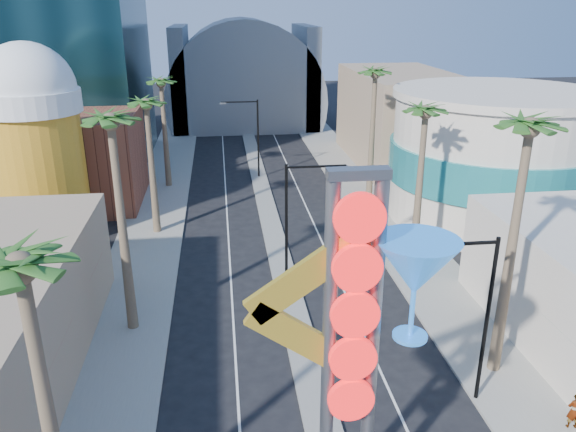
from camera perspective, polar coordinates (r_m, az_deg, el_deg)
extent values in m
cube|color=gray|center=(49.89, -13.15, 0.57)|extent=(5.00, 100.00, 0.15)
cube|color=gray|center=(51.30, 8.42, 1.47)|extent=(5.00, 100.00, 0.15)
cube|color=gray|center=(52.53, -2.50, 2.14)|extent=(1.60, 84.00, 0.15)
cube|color=brown|center=(52.71, -20.26, 5.38)|extent=(10.00, 10.00, 8.00)
cube|color=tan|center=(63.94, 11.33, 9.70)|extent=(10.00, 20.00, 10.00)
cylinder|color=#C7881A|center=(45.26, -23.75, 3.83)|extent=(6.40, 6.40, 10.00)
cylinder|color=white|center=(44.16, -24.77, 10.53)|extent=(7.00, 7.00, 1.60)
sphere|color=white|center=(44.05, -24.92, 11.55)|extent=(6.60, 6.60, 6.60)
cylinder|color=beige|center=(48.45, 20.07, 5.36)|extent=(16.00, 16.00, 10.00)
cylinder|color=teal|center=(48.45, 20.07, 5.36)|extent=(16.60, 16.60, 3.00)
cylinder|color=beige|center=(47.44, 20.86, 11.53)|extent=(16.60, 16.60, 0.60)
cylinder|color=slate|center=(84.70, -4.44, 11.98)|extent=(22.00, 16.00, 22.00)
cube|color=slate|center=(84.38, -10.79, 13.71)|extent=(2.00, 16.00, 14.00)
cube|color=slate|center=(85.18, 1.74, 14.11)|extent=(2.00, 16.00, 14.00)
cylinder|color=slate|center=(18.17, 4.14, -13.89)|extent=(0.44, 0.44, 12.00)
cylinder|color=slate|center=(18.46, 8.53, -13.48)|extent=(0.44, 0.44, 12.00)
cube|color=slate|center=(15.75, 7.19, 4.31)|extent=(1.80, 0.50, 0.30)
cylinder|color=red|center=(15.81, 7.30, -0.22)|extent=(1.50, 0.25, 1.50)
cylinder|color=red|center=(16.43, 7.06, -5.28)|extent=(1.50, 0.25, 1.50)
cylinder|color=red|center=(17.16, 6.83, -9.93)|extent=(1.50, 0.25, 1.50)
cylinder|color=red|center=(18.00, 6.61, -14.18)|extent=(1.50, 0.25, 1.50)
cylinder|color=red|center=(18.92, 6.41, -18.04)|extent=(1.50, 0.25, 1.50)
cube|color=gold|center=(16.65, 1.31, -6.48)|extent=(3.47, 0.25, 2.80)
cube|color=gold|center=(17.65, 1.26, -12.26)|extent=(3.47, 0.25, 2.80)
cone|color=blue|center=(17.37, 12.87, -5.09)|extent=(2.60, 2.60, 1.80)
cylinder|color=blue|center=(18.11, 12.47, -9.65)|extent=(0.16, 0.16, 1.60)
cylinder|color=blue|center=(18.52, 12.27, -11.79)|extent=(1.10, 1.10, 0.12)
cylinder|color=black|center=(34.35, -0.17, -1.16)|extent=(0.18, 0.18, 8.00)
cube|color=black|center=(33.37, 2.91, 5.04)|extent=(3.60, 0.12, 0.12)
cube|color=slate|center=(33.70, 5.60, 4.95)|extent=(0.60, 0.25, 0.18)
cylinder|color=black|center=(57.22, -3.05, 7.77)|extent=(0.18, 0.18, 8.00)
cube|color=black|center=(56.40, -4.98, 11.47)|extent=(3.60, 0.12, 0.12)
cube|color=slate|center=(56.39, -6.64, 11.30)|extent=(0.60, 0.25, 0.18)
cylinder|color=black|center=(25.89, 19.50, -10.24)|extent=(0.18, 0.18, 8.00)
cube|color=black|center=(23.55, 17.05, -2.73)|extent=(3.24, 0.12, 0.12)
cube|color=slate|center=(23.06, 13.74, -3.17)|extent=(0.60, 0.25, 0.18)
cylinder|color=brown|center=(18.63, -22.95, -19.57)|extent=(0.40, 0.40, 10.50)
sphere|color=#21511B|center=(15.92, -25.57, -4.80)|extent=(2.40, 2.40, 2.40)
cylinder|color=brown|center=(30.23, -16.43, -1.62)|extent=(0.40, 0.40, 11.50)
sphere|color=#21511B|center=(28.63, -17.60, 9.09)|extent=(2.40, 2.40, 2.40)
cylinder|color=brown|center=(43.60, -13.64, 4.43)|extent=(0.40, 0.40, 10.00)
sphere|color=#21511B|center=(42.52, -14.21, 10.90)|extent=(2.40, 2.40, 2.40)
cylinder|color=brown|center=(55.18, -12.37, 7.90)|extent=(0.40, 0.40, 10.00)
sphere|color=#21511B|center=(54.33, -12.78, 13.04)|extent=(2.40, 2.40, 2.40)
cylinder|color=brown|center=(27.36, 21.61, -4.10)|extent=(0.40, 0.40, 12.00)
sphere|color=#21511B|center=(25.59, 23.38, 8.22)|extent=(2.40, 2.40, 2.40)
cylinder|color=brown|center=(37.80, 13.15, 2.37)|extent=(0.40, 0.40, 10.50)
sphere|color=#21511B|center=(36.54, 13.82, 10.20)|extent=(2.40, 2.40, 2.40)
cylinder|color=brown|center=(48.67, 8.50, 7.37)|extent=(0.40, 0.40, 11.50)
sphere|color=#21511B|center=(47.69, 8.87, 14.11)|extent=(2.40, 2.40, 2.40)
imported|color=#AA1B0D|center=(40.38, 6.97, -2.85)|extent=(2.96, 5.65, 1.52)
imported|color=gray|center=(27.40, 27.07, -17.20)|extent=(0.65, 0.47, 1.67)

